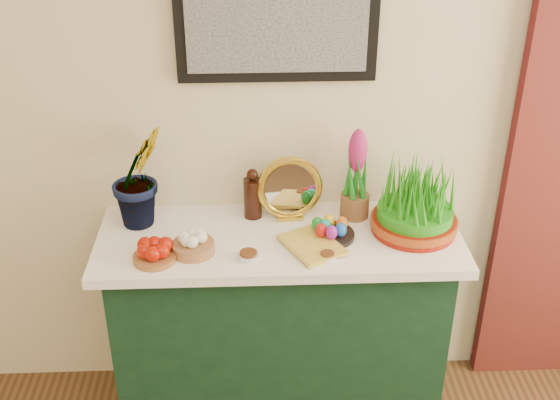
% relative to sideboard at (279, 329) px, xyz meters
% --- Properties ---
extents(sideboard, '(1.30, 0.45, 0.85)m').
position_rel_sideboard_xyz_m(sideboard, '(0.00, 0.00, 0.00)').
color(sideboard, '#12331D').
rests_on(sideboard, ground).
extents(tablecloth, '(1.40, 0.55, 0.04)m').
position_rel_sideboard_xyz_m(tablecloth, '(0.00, 0.00, 0.45)').
color(tablecloth, white).
rests_on(tablecloth, sideboard).
extents(hyacinth_green, '(0.35, 0.35, 0.53)m').
position_rel_sideboard_xyz_m(hyacinth_green, '(-0.53, 0.12, 0.73)').
color(hyacinth_green, '#1D7C1E').
rests_on(hyacinth_green, tablecloth).
extents(apple_bowl, '(0.20, 0.20, 0.08)m').
position_rel_sideboard_xyz_m(apple_bowl, '(-0.46, -0.16, 0.50)').
color(apple_bowl, '#935629').
rests_on(apple_bowl, tablecloth).
extents(garlic_basket, '(0.19, 0.19, 0.09)m').
position_rel_sideboard_xyz_m(garlic_basket, '(-0.32, -0.11, 0.50)').
color(garlic_basket, '#9F6A40').
rests_on(garlic_basket, tablecloth).
extents(vinegar_cruet, '(0.07, 0.07, 0.21)m').
position_rel_sideboard_xyz_m(vinegar_cruet, '(-0.10, 0.14, 0.56)').
color(vinegar_cruet, black).
rests_on(vinegar_cruet, tablecloth).
extents(mirror, '(0.27, 0.09, 0.26)m').
position_rel_sideboard_xyz_m(mirror, '(0.05, 0.13, 0.59)').
color(mirror, gold).
rests_on(mirror, tablecloth).
extents(book, '(0.25, 0.28, 0.03)m').
position_rel_sideboard_xyz_m(book, '(0.04, -0.14, 0.48)').
color(book, gold).
rests_on(book, tablecloth).
extents(spice_dish_left, '(0.08, 0.08, 0.03)m').
position_rel_sideboard_xyz_m(spice_dish_left, '(-0.12, -0.16, 0.48)').
color(spice_dish_left, silver).
rests_on(spice_dish_left, tablecloth).
extents(spice_dish_right, '(0.06, 0.06, 0.03)m').
position_rel_sideboard_xyz_m(spice_dish_right, '(0.17, -0.17, 0.48)').
color(spice_dish_right, silver).
rests_on(spice_dish_right, tablecloth).
extents(egg_plate, '(0.22, 0.22, 0.08)m').
position_rel_sideboard_xyz_m(egg_plate, '(0.19, -0.03, 0.50)').
color(egg_plate, black).
rests_on(egg_plate, tablecloth).
extents(hyacinth_pink, '(0.12, 0.12, 0.38)m').
position_rel_sideboard_xyz_m(hyacinth_pink, '(0.31, 0.13, 0.63)').
color(hyacinth_pink, brown).
rests_on(hyacinth_pink, tablecloth).
extents(wheatgrass_sabzeh, '(0.33, 0.33, 0.27)m').
position_rel_sideboard_xyz_m(wheatgrass_sabzeh, '(0.52, 0.01, 0.58)').
color(wheatgrass_sabzeh, maroon).
rests_on(wheatgrass_sabzeh, tablecloth).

